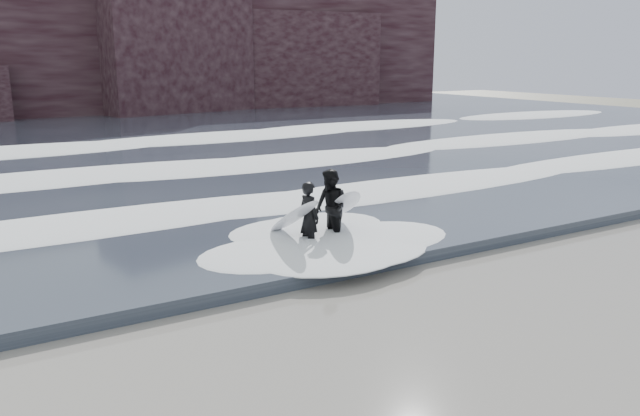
% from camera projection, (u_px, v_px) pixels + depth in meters
% --- Properties ---
extents(ground, '(120.00, 120.00, 0.00)m').
position_uv_depth(ground, '(440.00, 336.00, 10.37)').
color(ground, '#7D7756').
rests_on(ground, ground).
extents(sea, '(90.00, 52.00, 0.30)m').
position_uv_depth(sea, '(93.00, 138.00, 34.66)').
color(sea, '#2D3542').
rests_on(sea, ground).
extents(headland, '(70.00, 9.00, 10.00)m').
position_uv_depth(headland, '(43.00, 51.00, 47.79)').
color(headland, black).
rests_on(headland, ground).
extents(foam_near, '(60.00, 3.20, 0.20)m').
position_uv_depth(foam_near, '(231.00, 205.00, 17.82)').
color(foam_near, white).
rests_on(foam_near, sea).
extents(foam_mid, '(60.00, 4.00, 0.24)m').
position_uv_depth(foam_mid, '(160.00, 168.00, 23.69)').
color(foam_mid, white).
rests_on(foam_mid, sea).
extents(foam_far, '(60.00, 4.80, 0.30)m').
position_uv_depth(foam_far, '(108.00, 141.00, 31.24)').
color(foam_far, white).
rests_on(foam_far, sea).
extents(surfer_left, '(0.98, 2.05, 1.68)m').
position_uv_depth(surfer_left, '(305.00, 217.00, 14.70)').
color(surfer_left, black).
rests_on(surfer_left, ground).
extents(surfer_right, '(1.48, 2.23, 1.89)m').
position_uv_depth(surfer_right, '(332.00, 208.00, 15.16)').
color(surfer_right, black).
rests_on(surfer_right, ground).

